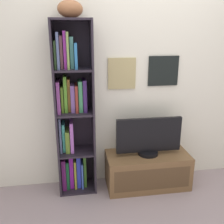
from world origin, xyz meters
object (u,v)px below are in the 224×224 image
at_px(football, 70,9).
at_px(television, 149,137).
at_px(bookshelf, 72,115).
at_px(tv_stand, 147,170).

xyz_separation_m(football, television, (0.79, -0.06, -1.30)).
bearing_deg(television, football, 175.54).
height_order(bookshelf, television, bookshelf).
bearing_deg(bookshelf, tv_stand, -6.70).
bearing_deg(television, bookshelf, 173.38).
xyz_separation_m(bookshelf, football, (0.03, -0.03, 1.04)).
relative_size(tv_stand, television, 1.28).
distance_m(football, tv_stand, 1.88).
xyz_separation_m(bookshelf, television, (0.82, -0.09, -0.27)).
height_order(tv_stand, television, television).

